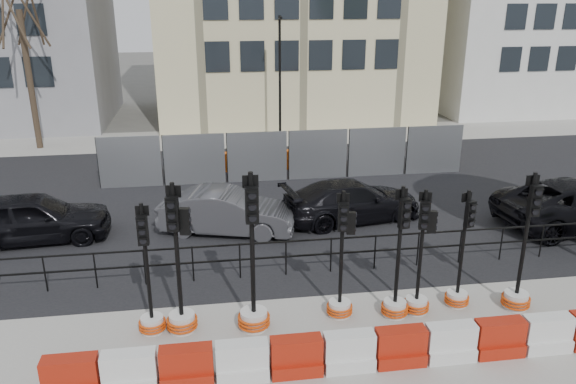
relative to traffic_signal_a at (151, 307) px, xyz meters
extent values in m
plane|color=#51514C|center=(4.47, 0.94, -0.63)|extent=(120.00, 120.00, 0.00)
cube|color=gray|center=(4.47, -2.06, -0.62)|extent=(40.00, 6.00, 0.02)
cube|color=black|center=(4.47, 7.94, -0.61)|extent=(40.00, 14.00, 0.03)
cube|color=gray|center=(4.47, 16.94, -0.62)|extent=(40.00, 4.00, 0.02)
cylinder|color=black|center=(-2.73, 2.14, -0.13)|extent=(0.04, 0.04, 1.00)
cylinder|color=black|center=(-1.53, 2.14, -0.13)|extent=(0.04, 0.04, 1.00)
cylinder|color=black|center=(-0.33, 2.14, -0.13)|extent=(0.04, 0.04, 1.00)
cylinder|color=black|center=(0.87, 2.14, -0.13)|extent=(0.04, 0.04, 1.00)
cylinder|color=black|center=(2.07, 2.14, -0.13)|extent=(0.04, 0.04, 1.00)
cylinder|color=black|center=(3.27, 2.14, -0.13)|extent=(0.04, 0.04, 1.00)
cylinder|color=black|center=(4.47, 2.14, -0.13)|extent=(0.04, 0.04, 1.00)
cylinder|color=black|center=(5.67, 2.14, -0.13)|extent=(0.04, 0.04, 1.00)
cylinder|color=black|center=(6.87, 2.14, -0.13)|extent=(0.04, 0.04, 1.00)
cylinder|color=black|center=(8.07, 2.14, -0.13)|extent=(0.04, 0.04, 1.00)
cylinder|color=black|center=(9.27, 2.14, -0.13)|extent=(0.04, 0.04, 1.00)
cylinder|color=black|center=(10.47, 2.14, -0.13)|extent=(0.04, 0.04, 1.00)
cube|color=black|center=(4.47, 2.14, 0.35)|extent=(18.00, 0.04, 0.04)
cube|color=black|center=(4.47, 2.14, -0.08)|extent=(18.00, 0.04, 0.04)
cube|color=gray|center=(-1.53, 9.94, 0.37)|extent=(2.30, 0.05, 2.00)
cylinder|color=black|center=(-2.68, 9.94, 0.37)|extent=(0.05, 0.05, 2.00)
cube|color=gray|center=(0.87, 9.94, 0.37)|extent=(2.30, 0.05, 2.00)
cylinder|color=black|center=(-0.28, 9.94, 0.37)|extent=(0.05, 0.05, 2.00)
cube|color=gray|center=(3.27, 9.94, 0.37)|extent=(2.30, 0.05, 2.00)
cylinder|color=black|center=(2.12, 9.94, 0.37)|extent=(0.05, 0.05, 2.00)
cube|color=gray|center=(5.67, 9.94, 0.37)|extent=(2.30, 0.05, 2.00)
cylinder|color=black|center=(4.52, 9.94, 0.37)|extent=(0.05, 0.05, 2.00)
cube|color=gray|center=(8.07, 9.94, 0.37)|extent=(2.30, 0.05, 2.00)
cylinder|color=black|center=(6.92, 9.94, 0.37)|extent=(0.05, 0.05, 2.00)
cube|color=gray|center=(10.47, 9.94, 0.37)|extent=(2.30, 0.05, 2.00)
cylinder|color=black|center=(9.32, 9.94, 0.37)|extent=(0.05, 0.05, 2.00)
cube|color=red|center=(0.47, 11.44, -0.23)|extent=(1.00, 0.40, 0.80)
cube|color=red|center=(2.47, 11.44, -0.23)|extent=(1.00, 0.40, 0.80)
cube|color=red|center=(4.47, 11.44, -0.23)|extent=(1.00, 0.40, 0.80)
cube|color=red|center=(6.47, 11.44, -0.23)|extent=(1.00, 0.40, 0.80)
cube|color=red|center=(8.47, 11.44, -0.23)|extent=(1.00, 0.40, 0.80)
cylinder|color=black|center=(4.97, 15.94, 2.37)|extent=(0.12, 0.12, 6.00)
cube|color=black|center=(4.97, 15.69, 5.27)|extent=(0.12, 0.50, 0.12)
cylinder|color=#473828|center=(-6.53, 16.44, 2.52)|extent=(0.28, 0.28, 6.30)
cube|color=#AC1A0D|center=(-1.30, -1.86, -0.08)|extent=(1.00, 0.35, 0.50)
cube|color=silver|center=(-0.25, -1.86, -0.48)|extent=(1.00, 0.50, 0.30)
cube|color=silver|center=(-0.25, -1.86, -0.08)|extent=(1.00, 0.35, 0.50)
cube|color=#AC1A0D|center=(0.80, -1.86, -0.48)|extent=(1.00, 0.50, 0.30)
cube|color=#AC1A0D|center=(0.80, -1.86, -0.08)|extent=(1.00, 0.35, 0.50)
cube|color=silver|center=(1.85, -1.86, -0.48)|extent=(1.00, 0.50, 0.30)
cube|color=silver|center=(1.85, -1.86, -0.08)|extent=(1.00, 0.35, 0.50)
cube|color=#AC1A0D|center=(2.90, -1.86, -0.48)|extent=(1.00, 0.50, 0.30)
cube|color=#AC1A0D|center=(2.90, -1.86, -0.08)|extent=(1.00, 0.35, 0.50)
cube|color=silver|center=(3.95, -1.86, -0.48)|extent=(1.00, 0.50, 0.30)
cube|color=silver|center=(3.95, -1.86, -0.08)|extent=(1.00, 0.35, 0.50)
cube|color=#AC1A0D|center=(5.00, -1.86, -0.48)|extent=(1.00, 0.50, 0.30)
cube|color=#AC1A0D|center=(5.00, -1.86, -0.08)|extent=(1.00, 0.35, 0.50)
cube|color=silver|center=(6.05, -1.86, -0.48)|extent=(1.00, 0.50, 0.30)
cube|color=silver|center=(6.05, -1.86, -0.08)|extent=(1.00, 0.35, 0.50)
cube|color=#AC1A0D|center=(7.10, -1.86, -0.48)|extent=(1.00, 0.50, 0.30)
cube|color=#AC1A0D|center=(7.10, -1.86, -0.08)|extent=(1.00, 0.35, 0.50)
cube|color=silver|center=(8.15, -1.86, -0.48)|extent=(1.00, 0.50, 0.30)
cube|color=silver|center=(8.15, -1.86, -0.08)|extent=(1.00, 0.35, 0.50)
cylinder|color=silver|center=(0.00, 0.01, -0.44)|extent=(0.50, 0.50, 0.37)
torus|color=#CA400A|center=(0.00, 0.01, -0.52)|extent=(0.60, 0.60, 0.05)
torus|color=#CA400A|center=(0.00, 0.01, -0.44)|extent=(0.60, 0.60, 0.05)
torus|color=#CA400A|center=(0.00, 0.01, -0.37)|extent=(0.60, 0.60, 0.05)
cylinder|color=black|center=(0.00, 0.01, 1.03)|extent=(0.08, 0.08, 2.75)
cube|color=black|center=(0.00, -0.10, 1.85)|extent=(0.22, 0.13, 0.64)
cylinder|color=black|center=(0.00, -0.17, 1.65)|extent=(0.14, 0.05, 0.14)
cylinder|color=black|center=(0.00, -0.17, 1.85)|extent=(0.14, 0.05, 0.14)
cylinder|color=black|center=(0.00, -0.17, 2.05)|extent=(0.14, 0.05, 0.14)
cube|color=black|center=(0.00, 0.07, 2.22)|extent=(0.28, 0.03, 0.22)
cylinder|color=silver|center=(0.65, -0.04, -0.42)|extent=(0.57, 0.57, 0.42)
torus|color=#CA400A|center=(0.65, -0.04, -0.50)|extent=(0.68, 0.68, 0.05)
torus|color=#CA400A|center=(0.65, -0.04, -0.42)|extent=(0.68, 0.68, 0.05)
torus|color=#CA400A|center=(0.65, -0.04, -0.33)|extent=(0.68, 0.68, 0.05)
cylinder|color=black|center=(0.65, -0.04, 1.26)|extent=(0.09, 0.09, 3.14)
cube|color=black|center=(0.63, -0.17, 2.20)|extent=(0.27, 0.19, 0.73)
cylinder|color=black|center=(0.61, -0.25, 1.97)|extent=(0.16, 0.08, 0.16)
cylinder|color=black|center=(0.61, -0.25, 2.20)|extent=(0.16, 0.08, 0.16)
cylinder|color=black|center=(0.61, -0.25, 2.43)|extent=(0.16, 0.08, 0.16)
cube|color=black|center=(0.66, 0.02, 2.62)|extent=(0.32, 0.09, 0.25)
cube|color=black|center=(0.85, -0.08, 1.99)|extent=(0.23, 0.17, 0.58)
cylinder|color=silver|center=(2.22, -0.19, -0.40)|extent=(0.60, 0.60, 0.44)
torus|color=#CA400A|center=(2.22, -0.19, -0.49)|extent=(0.72, 0.72, 0.06)
torus|color=#CA400A|center=(2.22, -0.19, -0.40)|extent=(0.72, 0.72, 0.06)
torus|color=#CA400A|center=(2.22, -0.19, -0.32)|extent=(0.72, 0.72, 0.06)
cylinder|color=black|center=(2.22, -0.19, 1.37)|extent=(0.10, 0.10, 3.32)
cube|color=black|center=(2.22, -0.32, 2.36)|extent=(0.27, 0.16, 0.78)
cylinder|color=black|center=(2.22, -0.41, 2.12)|extent=(0.17, 0.06, 0.17)
cylinder|color=black|center=(2.22, -0.41, 2.36)|extent=(0.17, 0.06, 0.17)
cylinder|color=black|center=(2.22, -0.41, 2.61)|extent=(0.17, 0.06, 0.17)
cube|color=black|center=(2.22, -0.12, 2.81)|extent=(0.33, 0.04, 0.27)
cylinder|color=silver|center=(4.22, 0.04, -0.44)|extent=(0.50, 0.50, 0.37)
torus|color=#CA400A|center=(4.22, 0.04, -0.51)|extent=(0.60, 0.60, 0.05)
torus|color=#CA400A|center=(4.22, 0.04, -0.44)|extent=(0.60, 0.60, 0.05)
torus|color=#CA400A|center=(4.22, 0.04, -0.37)|extent=(0.60, 0.60, 0.05)
cylinder|color=black|center=(4.22, 0.04, 1.05)|extent=(0.08, 0.08, 2.79)
cube|color=black|center=(4.20, -0.07, 1.88)|extent=(0.24, 0.16, 0.65)
cylinder|color=black|center=(4.19, -0.14, 1.68)|extent=(0.14, 0.07, 0.14)
cylinder|color=black|center=(4.19, -0.14, 1.88)|extent=(0.14, 0.07, 0.14)
cylinder|color=black|center=(4.19, -0.14, 2.09)|extent=(0.14, 0.07, 0.14)
cube|color=black|center=(4.22, 0.10, 2.25)|extent=(0.28, 0.07, 0.22)
cube|color=black|center=(4.40, 0.02, 1.70)|extent=(0.20, 0.15, 0.51)
cylinder|color=silver|center=(5.47, -0.15, -0.43)|extent=(0.52, 0.52, 0.38)
torus|color=#CA400A|center=(5.47, -0.15, -0.51)|extent=(0.62, 0.62, 0.05)
torus|color=#CA400A|center=(5.47, -0.15, -0.43)|extent=(0.62, 0.62, 0.05)
torus|color=#CA400A|center=(5.47, -0.15, -0.36)|extent=(0.62, 0.62, 0.05)
cylinder|color=black|center=(5.47, -0.15, 1.10)|extent=(0.09, 0.09, 2.88)
cube|color=black|center=(5.49, -0.26, 1.97)|extent=(0.25, 0.18, 0.67)
cylinder|color=black|center=(5.51, -0.34, 1.76)|extent=(0.15, 0.08, 0.14)
cylinder|color=black|center=(5.51, -0.34, 1.97)|extent=(0.15, 0.08, 0.14)
cylinder|color=black|center=(5.51, -0.34, 2.18)|extent=(0.15, 0.08, 0.14)
cube|color=black|center=(5.46, -0.09, 2.35)|extent=(0.29, 0.09, 0.23)
cylinder|color=silver|center=(6.01, -0.08, -0.44)|extent=(0.50, 0.50, 0.37)
torus|color=#CA400A|center=(6.01, -0.08, -0.51)|extent=(0.60, 0.60, 0.05)
torus|color=#CA400A|center=(6.01, -0.08, -0.44)|extent=(0.60, 0.60, 0.05)
torus|color=#CA400A|center=(6.01, -0.08, -0.37)|extent=(0.60, 0.60, 0.05)
cylinder|color=black|center=(6.01, -0.08, 1.03)|extent=(0.08, 0.08, 2.76)
cube|color=black|center=(5.98, -0.18, 1.86)|extent=(0.25, 0.19, 0.64)
cylinder|color=black|center=(5.96, -0.26, 1.66)|extent=(0.15, 0.09, 0.14)
cylinder|color=black|center=(5.96, -0.26, 1.86)|extent=(0.15, 0.09, 0.14)
cylinder|color=black|center=(5.96, -0.26, 2.06)|extent=(0.15, 0.09, 0.14)
cube|color=black|center=(6.03, -0.03, 2.23)|extent=(0.27, 0.11, 0.22)
cube|color=black|center=(6.19, -0.13, 1.68)|extent=(0.21, 0.17, 0.51)
cylinder|color=silver|center=(7.08, 0.07, -0.45)|extent=(0.48, 0.48, 0.35)
torus|color=#CA400A|center=(7.08, 0.07, -0.52)|extent=(0.57, 0.57, 0.04)
torus|color=#CA400A|center=(7.08, 0.07, -0.45)|extent=(0.57, 0.57, 0.04)
torus|color=#CA400A|center=(7.08, 0.07, -0.38)|extent=(0.57, 0.57, 0.04)
cylinder|color=black|center=(7.08, 0.07, 0.97)|extent=(0.08, 0.08, 2.65)
cube|color=black|center=(7.11, -0.03, 1.76)|extent=(0.24, 0.18, 0.62)
cylinder|color=black|center=(7.13, -0.09, 1.57)|extent=(0.14, 0.08, 0.13)
cylinder|color=black|center=(7.13, -0.09, 1.76)|extent=(0.14, 0.08, 0.13)
cylinder|color=black|center=(7.13, -0.09, 1.96)|extent=(0.14, 0.08, 0.13)
cube|color=black|center=(7.07, 0.13, 2.12)|extent=(0.26, 0.10, 0.21)
cylinder|color=silver|center=(8.40, -0.24, -0.42)|extent=(0.55, 0.55, 0.41)
torus|color=#CA400A|center=(8.40, -0.24, -0.50)|extent=(0.66, 0.66, 0.05)
torus|color=#CA400A|center=(8.40, -0.24, -0.42)|extent=(0.66, 0.66, 0.05)
torus|color=#CA400A|center=(8.40, -0.24, -0.34)|extent=(0.66, 0.66, 0.05)
cylinder|color=black|center=(8.40, -0.24, 1.21)|extent=(0.09, 0.09, 3.07)
cube|color=black|center=(8.41, -0.36, 2.13)|extent=(0.25, 0.15, 0.72)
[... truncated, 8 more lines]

